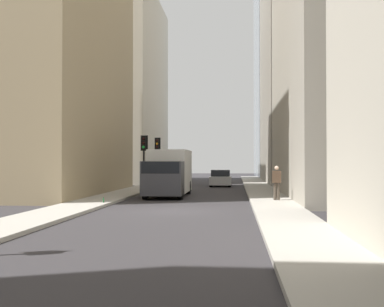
{
  "coord_description": "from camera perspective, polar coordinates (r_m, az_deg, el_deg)",
  "views": [
    {
      "loc": [
        -20.53,
        -2.64,
        2.11
      ],
      "look_at": [
        15.93,
        0.64,
        2.75
      ],
      "focal_mm": 44.88,
      "sensor_mm": 36.0,
      "label": 1
    }
  ],
  "objects": [
    {
      "name": "sidewalk_right",
      "position": [
        21.83,
        -14.06,
        -6.33
      ],
      "size": [
        90.0,
        2.2,
        0.14
      ],
      "primitive_type": "cube",
      "color": "#A8A399",
      "rests_on": "ground_plane"
    },
    {
      "name": "traffic_light_midblock",
      "position": [
        42.17,
        -4.15,
        0.43
      ],
      "size": [
        0.43,
        0.52,
        4.11
      ],
      "color": "black",
      "rests_on": "sidewalk_right"
    },
    {
      "name": "building_left_far",
      "position": [
        51.35,
        14.37,
        15.48
      ],
      "size": [
        17.82,
        10.5,
        33.27
      ],
      "color": "gray",
      "rests_on": "ground_plane"
    },
    {
      "name": "building_right_midfar",
      "position": [
        34.38,
        -18.46,
        15.8
      ],
      "size": [
        15.91,
        10.5,
        24.02
      ],
      "color": "#9E8966",
      "rests_on": "ground_plane"
    },
    {
      "name": "sedan_silver",
      "position": [
        41.47,
        3.43,
        -3.0
      ],
      "size": [
        4.3,
        1.78,
        1.42
      ],
      "color": "#B7BABF",
      "rests_on": "ground_plane"
    },
    {
      "name": "discarded_bottle",
      "position": [
        23.63,
        -10.48,
        -5.5
      ],
      "size": [
        0.07,
        0.07,
        0.27
      ],
      "color": "#236033",
      "rests_on": "sidewalk_right"
    },
    {
      "name": "building_right_far",
      "position": [
        52.58,
        -9.58,
        7.48
      ],
      "size": [
        16.18,
        10.0,
        19.7
      ],
      "color": "beige",
      "rests_on": "ground_plane"
    },
    {
      "name": "delivery_truck",
      "position": [
        29.19,
        -2.81,
        -2.27
      ],
      "size": [
        6.46,
        2.25,
        2.84
      ],
      "color": "silver",
      "rests_on": "ground_plane"
    },
    {
      "name": "traffic_light_far_junction",
      "position": [
        34.6,
        -5.75,
        0.46
      ],
      "size": [
        0.43,
        0.52,
        3.88
      ],
      "color": "black",
      "rests_on": "sidewalk_right"
    },
    {
      "name": "ground_plane",
      "position": [
        20.81,
        -2.19,
        -6.82
      ],
      "size": [
        135.0,
        135.0,
        0.0
      ],
      "primitive_type": "plane",
      "color": "#302D30"
    },
    {
      "name": "sidewalk_left",
      "position": [
        20.72,
        10.34,
        -6.63
      ],
      "size": [
        90.0,
        2.2,
        0.14
      ],
      "primitive_type": "cube",
      "color": "#A8A399",
      "rests_on": "ground_plane"
    },
    {
      "name": "pedestrian",
      "position": [
        25.18,
        10.02,
        -3.27
      ],
      "size": [
        0.26,
        0.44,
        1.76
      ],
      "color": "#473D33",
      "rests_on": "sidewalk_left"
    }
  ]
}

